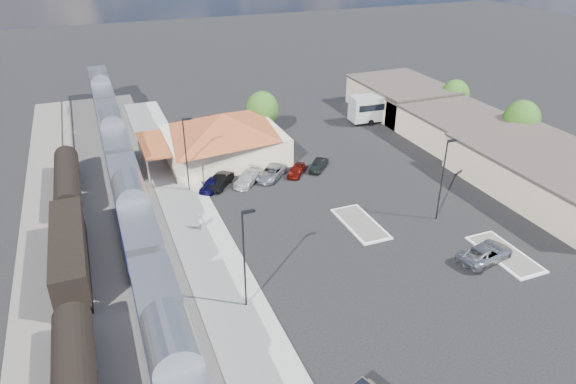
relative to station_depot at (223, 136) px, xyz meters
name	(u,v)px	position (x,y,z in m)	size (l,w,h in m)	color
ground	(334,242)	(4.56, -24.00, -3.13)	(280.00, 280.00, 0.00)	black
railbed	(106,243)	(-16.44, -16.00, -3.07)	(16.00, 100.00, 0.12)	#4C4944
platform	(201,235)	(-7.44, -18.00, -3.04)	(5.50, 92.00, 0.18)	gray
passenger_train	(134,217)	(-13.44, -16.82, -0.26)	(3.00, 104.00, 5.55)	silver
freight_cars	(70,254)	(-19.44, -19.77, -1.21)	(2.80, 46.00, 4.00)	black
station_depot	(223,136)	(0.00, 0.00, 0.00)	(18.35, 12.24, 6.20)	#C5B190
buildings_east	(472,134)	(32.56, -9.72, -0.86)	(14.40, 51.40, 4.80)	#C6B28C
traffic_island_south	(360,223)	(8.56, -22.00, -3.03)	(3.30, 7.50, 0.21)	silver
traffic_island_north	(505,254)	(18.56, -32.00, -3.03)	(3.30, 7.50, 0.21)	silver
lamp_plat_s	(245,252)	(-6.34, -30.00, 2.21)	(1.08, 0.25, 9.00)	black
lamp_plat_n	(186,149)	(-6.34, -8.00, 2.21)	(1.08, 0.25, 9.00)	black
lamp_lot	(444,173)	(16.66, -24.00, 2.21)	(1.08, 0.25, 9.00)	black
tree_east_b	(521,120)	(38.56, -12.00, 1.09)	(4.94, 4.94, 6.96)	#382314
tree_east_c	(455,95)	(38.56, 2.00, 0.63)	(4.41, 4.41, 6.21)	#382314
tree_depot	(262,109)	(7.56, 6.00, 0.89)	(4.71, 4.71, 6.63)	#382314
suv	(486,253)	(16.15, -31.98, -2.33)	(2.67, 5.79, 1.61)	#9B9CA2
coach_bus	(391,105)	(28.56, 4.67, -0.64)	(13.66, 3.75, 4.33)	silver
person_b	(199,222)	(-7.25, -16.97, -2.13)	(0.80, 0.62, 1.65)	white
parked_car_a	(211,184)	(-3.94, -8.51, -2.44)	(1.63, 4.05, 1.38)	#0E0D43
parked_car_b	(221,181)	(-2.68, -8.21, -2.38)	(1.59, 4.55, 1.50)	black
parked_car_c	(247,178)	(0.52, -8.51, -2.42)	(1.98, 4.88, 1.42)	white
parked_car_d	(271,173)	(3.72, -8.21, -2.41)	(2.38, 5.17, 1.44)	#979BA0
parked_car_e	(296,170)	(6.92, -8.51, -2.47)	(1.57, 3.91, 1.33)	maroon
parked_car_f	(319,165)	(10.12, -8.21, -2.48)	(1.37, 3.94, 1.30)	black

